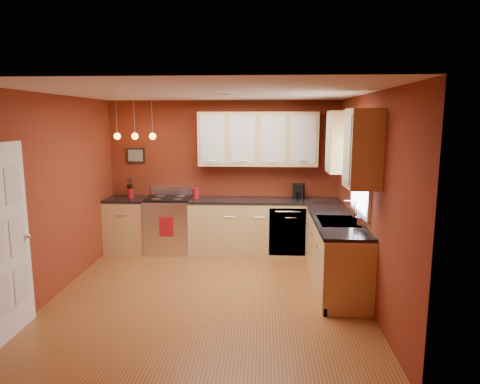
# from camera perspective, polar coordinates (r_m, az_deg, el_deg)

# --- Properties ---
(floor) EXTENTS (4.20, 4.20, 0.00)m
(floor) POSITION_cam_1_polar(r_m,az_deg,el_deg) (5.84, -4.09, -13.35)
(floor) COLOR #965E2B
(floor) RESTS_ON ground
(ceiling) EXTENTS (4.00, 4.20, 0.02)m
(ceiling) POSITION_cam_1_polar(r_m,az_deg,el_deg) (5.38, -4.43, 13.06)
(ceiling) COLOR silver
(ceiling) RESTS_ON wall_back
(wall_back) EXTENTS (4.00, 0.02, 2.60)m
(wall_back) POSITION_cam_1_polar(r_m,az_deg,el_deg) (7.52, -2.20, 2.19)
(wall_back) COLOR maroon
(wall_back) RESTS_ON floor
(wall_front) EXTENTS (4.00, 0.02, 2.60)m
(wall_front) POSITION_cam_1_polar(r_m,az_deg,el_deg) (3.44, -8.77, -7.00)
(wall_front) COLOR maroon
(wall_front) RESTS_ON floor
(wall_left) EXTENTS (0.02, 4.20, 2.60)m
(wall_left) POSITION_cam_1_polar(r_m,az_deg,el_deg) (6.05, -23.38, -0.45)
(wall_left) COLOR maroon
(wall_left) RESTS_ON floor
(wall_right) EXTENTS (0.02, 4.20, 2.60)m
(wall_right) POSITION_cam_1_polar(r_m,az_deg,el_deg) (5.57, 16.62, -0.87)
(wall_right) COLOR maroon
(wall_right) RESTS_ON floor
(base_cabinets_back_left) EXTENTS (0.70, 0.60, 0.90)m
(base_cabinets_back_left) POSITION_cam_1_polar(r_m,az_deg,el_deg) (7.72, -14.69, -4.35)
(base_cabinets_back_left) COLOR tan
(base_cabinets_back_left) RESTS_ON floor
(base_cabinets_back_right) EXTENTS (2.54, 0.60, 0.90)m
(base_cabinets_back_right) POSITION_cam_1_polar(r_m,az_deg,el_deg) (7.36, 3.32, -4.74)
(base_cabinets_back_right) COLOR tan
(base_cabinets_back_right) RESTS_ON floor
(base_cabinets_right) EXTENTS (0.60, 2.10, 0.90)m
(base_cabinets_right) POSITION_cam_1_polar(r_m,az_deg,el_deg) (6.14, 12.51, -7.90)
(base_cabinets_right) COLOR tan
(base_cabinets_right) RESTS_ON floor
(counter_back_left) EXTENTS (0.70, 0.62, 0.04)m
(counter_back_left) POSITION_cam_1_polar(r_m,az_deg,el_deg) (7.63, -14.84, -0.92)
(counter_back_left) COLOR black
(counter_back_left) RESTS_ON base_cabinets_back_left
(counter_back_right) EXTENTS (2.54, 0.62, 0.04)m
(counter_back_right) POSITION_cam_1_polar(r_m,az_deg,el_deg) (7.25, 3.35, -1.14)
(counter_back_right) COLOR black
(counter_back_right) RESTS_ON base_cabinets_back_right
(counter_right) EXTENTS (0.62, 2.10, 0.04)m
(counter_right) POSITION_cam_1_polar(r_m,az_deg,el_deg) (6.02, 12.68, -3.63)
(counter_right) COLOR black
(counter_right) RESTS_ON base_cabinets_right
(gas_range) EXTENTS (0.76, 0.64, 1.11)m
(gas_range) POSITION_cam_1_polar(r_m,az_deg,el_deg) (7.53, -9.38, -4.28)
(gas_range) COLOR silver
(gas_range) RESTS_ON floor
(dishwasher_front) EXTENTS (0.60, 0.02, 0.80)m
(dishwasher_front) POSITION_cam_1_polar(r_m,az_deg,el_deg) (7.09, 6.32, -5.34)
(dishwasher_front) COLOR silver
(dishwasher_front) RESTS_ON base_cabinets_back_right
(sink) EXTENTS (0.50, 0.70, 0.33)m
(sink) POSITION_cam_1_polar(r_m,az_deg,el_deg) (5.87, 12.93, -4.01)
(sink) COLOR gray
(sink) RESTS_ON counter_right
(window) EXTENTS (0.06, 1.02, 1.22)m
(window) POSITION_cam_1_polar(r_m,az_deg,el_deg) (5.80, 15.88, 3.45)
(window) COLOR white
(window) RESTS_ON wall_right
(door_left_wall) EXTENTS (0.12, 0.82, 2.05)m
(door_left_wall) POSITION_cam_1_polar(r_m,az_deg,el_deg) (5.07, -28.88, -5.88)
(door_left_wall) COLOR white
(door_left_wall) RESTS_ON floor
(upper_cabinets_back) EXTENTS (2.00, 0.35, 0.90)m
(upper_cabinets_back) POSITION_cam_1_polar(r_m,az_deg,el_deg) (7.26, 2.40, 7.07)
(upper_cabinets_back) COLOR tan
(upper_cabinets_back) RESTS_ON wall_back
(upper_cabinets_right) EXTENTS (0.35, 1.95, 0.90)m
(upper_cabinets_right) POSITION_cam_1_polar(r_m,az_deg,el_deg) (5.77, 14.49, 6.09)
(upper_cabinets_right) COLOR tan
(upper_cabinets_right) RESTS_ON wall_right
(wall_picture) EXTENTS (0.32, 0.03, 0.26)m
(wall_picture) POSITION_cam_1_polar(r_m,az_deg,el_deg) (7.77, -13.73, 4.75)
(wall_picture) COLOR black
(wall_picture) RESTS_ON wall_back
(pendant_lights) EXTENTS (0.71, 0.11, 0.66)m
(pendant_lights) POSITION_cam_1_polar(r_m,az_deg,el_deg) (7.40, -13.84, 7.30)
(pendant_lights) COLOR gray
(pendant_lights) RESTS_ON ceiling
(red_canister) EXTENTS (0.12, 0.12, 0.18)m
(red_canister) POSITION_cam_1_polar(r_m,az_deg,el_deg) (7.33, -5.91, -0.18)
(red_canister) COLOR maroon
(red_canister) RESTS_ON counter_back_right
(red_vase) EXTENTS (0.10, 0.10, 0.16)m
(red_vase) POSITION_cam_1_polar(r_m,az_deg,el_deg) (7.63, -14.41, -0.13)
(red_vase) COLOR maroon
(red_vase) RESTS_ON counter_back_left
(flowers) EXTENTS (0.15, 0.15, 0.20)m
(flowers) POSITION_cam_1_polar(r_m,az_deg,el_deg) (7.60, -14.46, 1.07)
(flowers) COLOR maroon
(flowers) RESTS_ON red_vase
(coffee_maker) EXTENTS (0.22, 0.21, 0.26)m
(coffee_maker) POSITION_cam_1_polar(r_m,az_deg,el_deg) (7.34, 7.82, 0.03)
(coffee_maker) COLOR black
(coffee_maker) RESTS_ON counter_back_right
(soap_pump) EXTENTS (0.10, 0.10, 0.16)m
(soap_pump) POSITION_cam_1_polar(r_m,az_deg,el_deg) (5.66, 15.43, -3.52)
(soap_pump) COLOR white
(soap_pump) RESTS_ON counter_right
(dish_towel) EXTENTS (0.24, 0.02, 0.33)m
(dish_towel) POSITION_cam_1_polar(r_m,az_deg,el_deg) (7.20, -9.80, -4.61)
(dish_towel) COLOR maroon
(dish_towel) RESTS_ON gas_range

